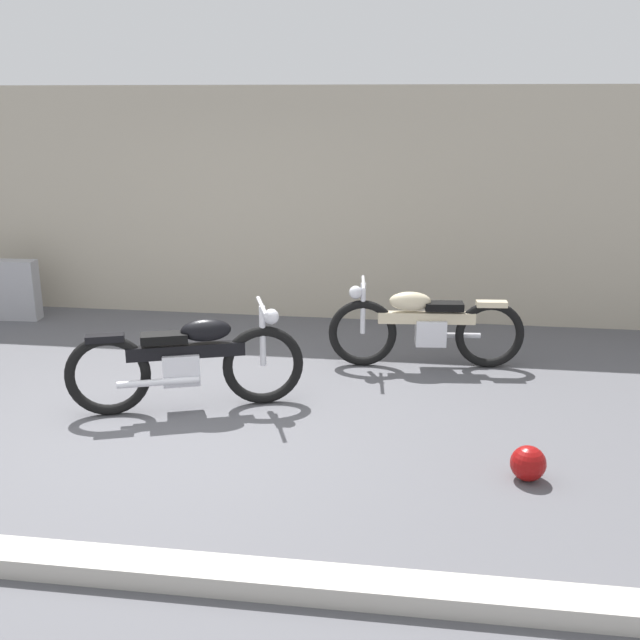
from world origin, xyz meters
TOP-DOWN VIEW (x-y plane):
  - ground_plane at (0.00, 0.00)m, footprint 40.00×40.00m
  - building_wall at (0.00, 3.49)m, footprint 18.00×0.30m
  - curb_strip at (0.00, -1.92)m, footprint 18.00×0.24m
  - stone_marker at (-2.96, 2.76)m, footprint 0.76×0.24m
  - helmet at (2.75, -0.47)m, footprint 0.25×0.25m
  - motorcycle_black at (0.04, 0.42)m, footprint 1.92×0.85m
  - motorcycle_cream at (2.01, 1.77)m, footprint 1.92×0.54m

SIDE VIEW (x-z plane):
  - ground_plane at x=0.00m, z-range 0.00..0.00m
  - curb_strip at x=0.00m, z-range 0.00..0.12m
  - helmet at x=2.75m, z-range 0.00..0.25m
  - stone_marker at x=-2.96m, z-range 0.00..0.72m
  - motorcycle_cream at x=2.01m, z-range -0.02..0.85m
  - motorcycle_black at x=0.04m, z-range -0.02..0.88m
  - building_wall at x=0.00m, z-range 0.00..2.71m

